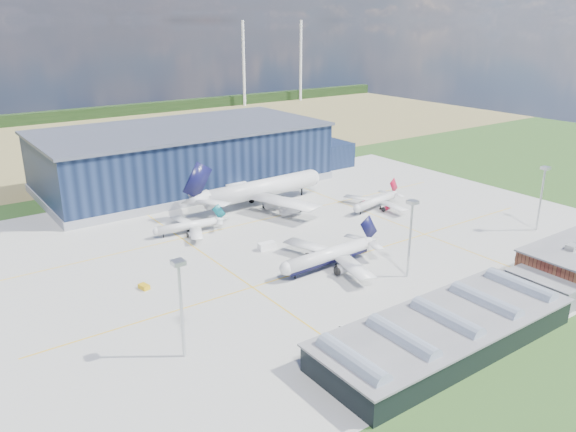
# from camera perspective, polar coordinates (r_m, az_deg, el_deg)

# --- Properties ---
(ground) EXTENTS (600.00, 600.00, 0.00)m
(ground) POSITION_cam_1_polar(r_m,az_deg,el_deg) (179.59, 2.80, -3.61)
(ground) COLOR #27481B
(ground) RESTS_ON ground
(apron) EXTENTS (220.00, 160.00, 0.08)m
(apron) POSITION_cam_1_polar(r_m,az_deg,el_deg) (186.92, 0.90, -2.64)
(apron) COLOR gray
(apron) RESTS_ON ground
(farmland) EXTENTS (600.00, 220.00, 0.01)m
(farmland) POSITION_cam_1_polar(r_m,az_deg,el_deg) (370.99, -18.86, 7.40)
(farmland) COLOR #917F4E
(farmland) RESTS_ON ground
(treeline) EXTENTS (600.00, 8.00, 8.00)m
(treeline) POSITION_cam_1_polar(r_m,az_deg,el_deg) (446.55, -22.05, 9.41)
(treeline) COLOR black
(treeline) RESTS_ON ground
(hangar) EXTENTS (145.00, 62.00, 26.10)m
(hangar) POSITION_cam_1_polar(r_m,az_deg,el_deg) (254.75, -10.00, 5.78)
(hangar) COLOR black
(hangar) RESTS_ON ground
(glass_concourse) EXTENTS (78.00, 23.00, 8.60)m
(glass_concourse) POSITION_cam_1_polar(r_m,az_deg,el_deg) (136.10, 16.65, -10.66)
(glass_concourse) COLOR black
(glass_concourse) RESTS_ON ground
(light_mast_west) EXTENTS (2.60, 2.60, 23.00)m
(light_mast_west) POSITION_cam_1_polar(r_m,az_deg,el_deg) (121.25, -10.89, -7.72)
(light_mast_west) COLOR #BABEC2
(light_mast_west) RESTS_ON ground
(light_mast_center) EXTENTS (2.60, 2.60, 23.00)m
(light_mast_center) POSITION_cam_1_polar(r_m,az_deg,el_deg) (160.09, 12.37, -1.03)
(light_mast_center) COLOR #BABEC2
(light_mast_center) RESTS_ON ground
(light_mast_east) EXTENTS (2.60, 2.60, 23.00)m
(light_mast_east) POSITION_cam_1_polar(r_m,az_deg,el_deg) (211.07, 24.44, 2.59)
(light_mast_east) COLOR #BABEC2
(light_mast_east) RESTS_ON ground
(airliner_navy) EXTENTS (39.88, 39.07, 12.60)m
(airliner_navy) POSITION_cam_1_polar(r_m,az_deg,el_deg) (165.65, 4.03, -3.31)
(airliner_navy) COLOR silver
(airliner_navy) RESTS_ON ground
(airliner_red) EXTENTS (35.04, 34.54, 9.69)m
(airliner_red) POSITION_cam_1_polar(r_m,az_deg,el_deg) (220.26, 8.83, 1.89)
(airliner_red) COLOR silver
(airliner_red) RESTS_ON ground
(airliner_widebody) EXTENTS (68.15, 66.81, 21.25)m
(airliner_widebody) POSITION_cam_1_polar(r_m,az_deg,el_deg) (221.33, -2.66, 3.75)
(airliner_widebody) COLOR silver
(airliner_widebody) RESTS_ON ground
(airliner_regional) EXTENTS (30.32, 29.82, 8.79)m
(airliner_regional) POSITION_cam_1_polar(r_m,az_deg,el_deg) (195.53, -10.25, -0.58)
(airliner_regional) COLOR silver
(airliner_regional) RESTS_ON ground
(gse_tug_a) EXTENTS (2.61, 3.54, 1.32)m
(gse_tug_a) POSITION_cam_1_polar(r_m,az_deg,el_deg) (159.94, -14.41, -6.98)
(gse_tug_a) COLOR gold
(gse_tug_a) RESTS_ON ground
(gse_van_a) EXTENTS (5.74, 2.81, 2.44)m
(gse_van_a) POSITION_cam_1_polar(r_m,az_deg,el_deg) (180.46, -2.18, -3.07)
(gse_van_a) COLOR white
(gse_van_a) RESTS_ON ground
(gse_van_b) EXTENTS (4.89, 4.13, 2.05)m
(gse_van_b) POSITION_cam_1_polar(r_m,az_deg,el_deg) (212.73, 0.69, 0.42)
(gse_van_b) COLOR white
(gse_van_b) RESTS_ON ground
(gse_tug_c) EXTENTS (1.94, 3.00, 1.28)m
(gse_tug_c) POSITION_cam_1_polar(r_m,az_deg,el_deg) (240.27, -1.73, 2.54)
(gse_tug_c) COLOR gold
(gse_tug_c) RESTS_ON ground
(gse_cart_b) EXTENTS (3.09, 2.46, 1.17)m
(gse_cart_b) POSITION_cam_1_polar(r_m,az_deg,el_deg) (223.00, -7.99, 1.00)
(gse_cart_b) COLOR white
(gse_cart_b) RESTS_ON ground
(gse_van_c) EXTENTS (5.68, 3.20, 2.60)m
(gse_van_c) POSITION_cam_1_polar(r_m,az_deg,el_deg) (192.79, 25.09, -3.45)
(gse_van_c) COLOR white
(gse_van_c) RESTS_ON ground
(airstair) EXTENTS (3.12, 4.97, 2.96)m
(airstair) POSITION_cam_1_polar(r_m,az_deg,el_deg) (132.00, 6.01, -11.99)
(airstair) COLOR white
(airstair) RESTS_ON ground
(car_a) EXTENTS (3.90, 1.60, 1.32)m
(car_a) POSITION_cam_1_polar(r_m,az_deg,el_deg) (147.17, 13.99, -9.36)
(car_a) COLOR #99999E
(car_a) RESTS_ON ground
(car_b) EXTENTS (3.84, 1.79, 1.22)m
(car_b) POSITION_cam_1_polar(r_m,az_deg,el_deg) (139.06, 10.62, -10.91)
(car_b) COLOR #99999E
(car_b) RESTS_ON ground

